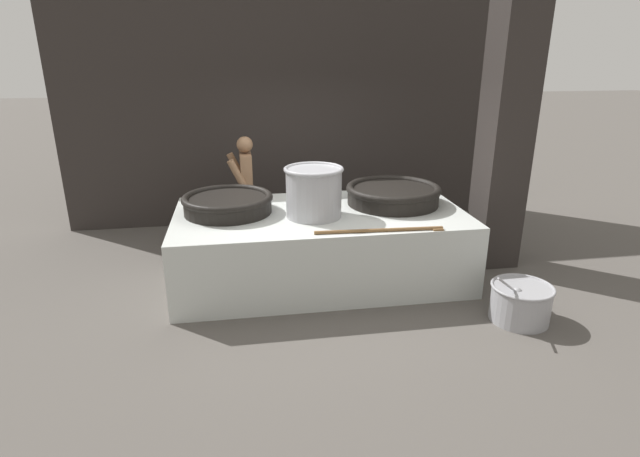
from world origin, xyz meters
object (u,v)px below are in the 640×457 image
giant_wok_far (393,194)px  prep_bowl_vegetables (521,301)px  giant_wok_near (228,203)px  stock_pot (314,191)px  cook (246,189)px

giant_wok_far → prep_bowl_vegetables: giant_wok_far is taller
giant_wok_near → stock_pot: stock_pot is taller
giant_wok_far → prep_bowl_vegetables: 2.09m
giant_wok_far → prep_bowl_vegetables: size_ratio=1.54×
cook → giant_wok_far: bearing=148.9°
giant_wok_far → giant_wok_near: bearing=-178.9°
stock_pot → prep_bowl_vegetables: 2.66m
cook → prep_bowl_vegetables: cook is taller
giant_wok_near → stock_pot: (1.04, -0.32, 0.19)m
giant_wok_near → giant_wok_far: (2.16, 0.04, 0.01)m
giant_wok_near → giant_wok_far: size_ratio=0.91×
giant_wok_far → cook: 2.20m
giant_wok_near → cook: bearing=77.7°
giant_wok_near → giant_wok_far: 2.16m
cook → prep_bowl_vegetables: bearing=135.1°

